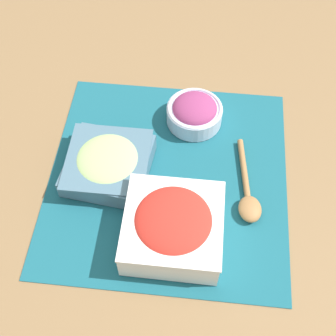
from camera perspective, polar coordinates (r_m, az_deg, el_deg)
The scene contains 6 objects.
ground_plane at distance 0.95m, azimuth 0.00°, elevation -1.16°, with size 3.00×3.00×0.00m, color olive.
placemat at distance 0.95m, azimuth 0.00°, elevation -1.09°, with size 0.49×0.48×0.00m.
tomato_bowl at distance 0.84m, azimuth 0.62°, elevation -7.11°, with size 0.18×0.18×0.08m.
cucumber_bowl at distance 0.94m, azimuth -7.32°, elevation 0.48°, with size 0.18×0.18×0.06m.
onion_bowl at distance 1.01m, azimuth 3.25°, elevation 6.84°, with size 0.12×0.12×0.06m.
wooden_spoon at distance 0.92m, azimuth 9.77°, elevation -3.67°, with size 0.20×0.05×0.02m.
Camera 1 is at (0.52, 0.05, 0.80)m, focal length 50.00 mm.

